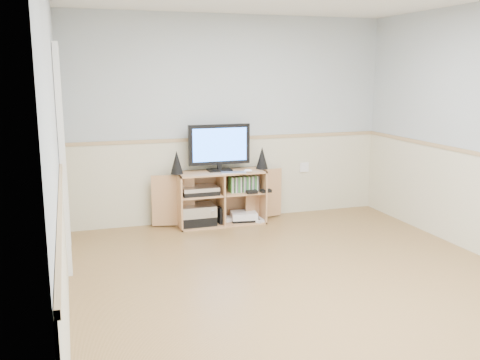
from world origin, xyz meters
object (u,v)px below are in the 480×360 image
object	(u,v)px
media_cabinet	(220,196)
keyboard	(234,172)
monitor	(219,146)
game_consoles	(243,217)

from	to	relation	value
media_cabinet	keyboard	bearing A→B (deg)	-57.85
monitor	game_consoles	bearing A→B (deg)	-12.49
media_cabinet	monitor	world-z (taller)	monitor
media_cabinet	monitor	distance (m)	0.62
monitor	keyboard	size ratio (longest dim) A/B	2.54
game_consoles	media_cabinet	bearing A→B (deg)	167.16
keyboard	game_consoles	size ratio (longest dim) A/B	0.65
media_cabinet	monitor	bearing A→B (deg)	-90.00
monitor	game_consoles	size ratio (longest dim) A/B	1.64
monitor	keyboard	world-z (taller)	monitor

